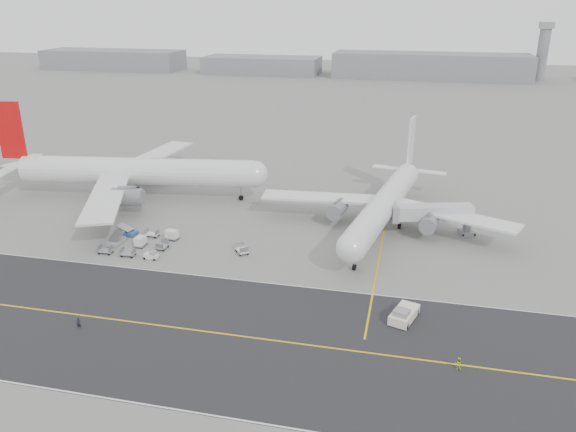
% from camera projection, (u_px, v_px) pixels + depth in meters
% --- Properties ---
extents(ground, '(700.00, 700.00, 0.00)m').
position_uv_depth(ground, '(198.00, 269.00, 96.47)').
color(ground, gray).
rests_on(ground, ground).
extents(taxiway, '(220.00, 59.00, 0.03)m').
position_uv_depth(taxiway, '(185.00, 329.00, 79.10)').
color(taxiway, '#272729').
rests_on(taxiway, ground).
extents(horizon_buildings, '(520.00, 28.00, 28.00)m').
position_uv_depth(horizon_buildings, '(411.00, 78.00, 326.34)').
color(horizon_buildings, gray).
rests_on(horizon_buildings, ground).
extents(control_tower, '(7.00, 7.00, 31.25)m').
position_uv_depth(control_tower, '(543.00, 50.00, 310.42)').
color(control_tower, gray).
rests_on(control_tower, ground).
extents(airliner_a, '(63.45, 62.35, 21.97)m').
position_uv_depth(airliner_a, '(132.00, 171.00, 128.98)').
color(airliner_a, white).
rests_on(airliner_a, ground).
extents(airliner_b, '(51.50, 52.49, 18.24)m').
position_uv_depth(airliner_b, '(386.00, 203.00, 112.37)').
color(airliner_b, white).
rests_on(airliner_b, ground).
extents(pushback_tug, '(4.48, 7.74, 2.20)m').
position_uv_depth(pushback_tug, '(404.00, 314.00, 81.00)').
color(pushback_tug, silver).
rests_on(pushback_tug, ground).
extents(jet_bridge, '(17.00, 7.82, 6.38)m').
position_uv_depth(jet_bridge, '(433.00, 214.00, 108.82)').
color(jet_bridge, gray).
rests_on(jet_bridge, ground).
extents(gse_cluster, '(18.28, 17.74, 1.96)m').
position_uv_depth(gse_cluster, '(140.00, 246.00, 105.48)').
color(gse_cluster, gray).
rests_on(gse_cluster, ground).
extents(stray_dolly, '(3.05, 3.26, 1.72)m').
position_uv_depth(stray_dolly, '(242.00, 253.00, 102.51)').
color(stray_dolly, silver).
rests_on(stray_dolly, ground).
extents(ground_crew_a, '(0.70, 0.57, 1.66)m').
position_uv_depth(ground_crew_a, '(79.00, 323.00, 78.92)').
color(ground_crew_a, black).
rests_on(ground_crew_a, ground).
extents(ground_crew_b, '(0.85, 0.67, 1.72)m').
position_uv_depth(ground_crew_b, '(458.00, 363.00, 70.21)').
color(ground_crew_b, '#C3E31A').
rests_on(ground_crew_b, ground).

